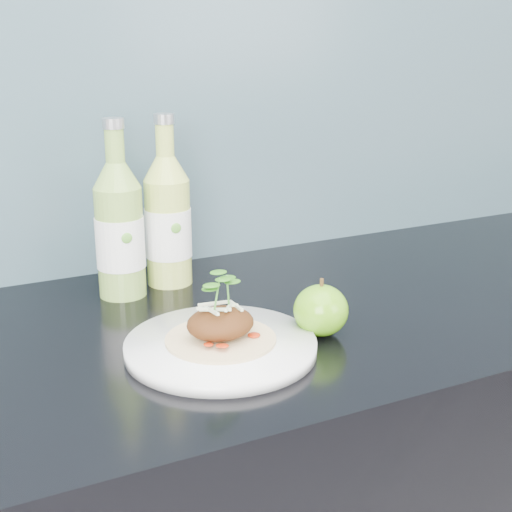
{
  "coord_description": "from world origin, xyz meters",
  "views": [
    {
      "loc": [
        -0.33,
        0.84,
        1.29
      ],
      "look_at": [
        0.08,
        1.66,
        1.0
      ],
      "focal_mm": 50.0,
      "sensor_mm": 36.0,
      "label": 1
    }
  ],
  "objects_px": {
    "dinner_plate": "(221,346)",
    "green_apple": "(321,310)",
    "cider_bottle_right": "(168,221)",
    "cider_bottle_left": "(120,230)"
  },
  "relations": [
    {
      "from": "cider_bottle_left",
      "to": "cider_bottle_right",
      "type": "relative_size",
      "value": 1.0
    },
    {
      "from": "dinner_plate",
      "to": "cider_bottle_right",
      "type": "height_order",
      "value": "cider_bottle_right"
    },
    {
      "from": "dinner_plate",
      "to": "green_apple",
      "type": "bearing_deg",
      "value": -3.63
    },
    {
      "from": "dinner_plate",
      "to": "green_apple",
      "type": "relative_size",
      "value": 2.64
    },
    {
      "from": "dinner_plate",
      "to": "cider_bottle_right",
      "type": "distance_m",
      "value": 0.29
    },
    {
      "from": "dinner_plate",
      "to": "cider_bottle_left",
      "type": "xyz_separation_m",
      "value": [
        -0.05,
        0.26,
        0.1
      ]
    },
    {
      "from": "dinner_plate",
      "to": "cider_bottle_right",
      "type": "xyz_separation_m",
      "value": [
        0.03,
        0.28,
        0.1
      ]
    },
    {
      "from": "dinner_plate",
      "to": "cider_bottle_right",
      "type": "bearing_deg",
      "value": 83.32
    },
    {
      "from": "green_apple",
      "to": "cider_bottle_left",
      "type": "distance_m",
      "value": 0.34
    },
    {
      "from": "green_apple",
      "to": "cider_bottle_left",
      "type": "xyz_separation_m",
      "value": [
        -0.19,
        0.27,
        0.07
      ]
    }
  ]
}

